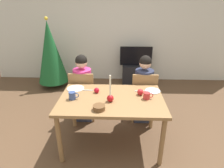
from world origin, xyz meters
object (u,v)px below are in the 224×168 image
tv (136,56)px  candle_centerpiece (110,96)px  chair_left (83,93)px  apple_near_candle (97,90)px  apple_by_left_plate (140,92)px  chair_right (143,94)px  mug_right (147,96)px  dining_table (111,103)px  christmas_tree (51,53)px  bowl_walnuts (99,108)px  tv_stand (135,74)px  person_right_child (143,90)px  plate_right (153,91)px  person_left_child (83,89)px  mug_left (72,96)px  plate_left (76,88)px

tv → candle_centerpiece: bearing=-102.3°
candle_centerpiece → chair_left: bearing=125.5°
apple_near_candle → apple_by_left_plate: bearing=-4.0°
candle_centerpiece → apple_near_candle: candle_centerpiece is taller
chair_right → mug_right: bearing=-93.8°
tv → apple_by_left_plate: (-0.11, -2.19, 0.08)m
dining_table → apple_by_left_plate: 0.43m
christmas_tree → bowl_walnuts: 2.68m
tv_stand → apple_near_candle: 2.33m
bowl_walnuts → person_right_child: bearing=55.4°
plate_right → apple_near_candle: (-0.81, -0.08, 0.03)m
person_left_child → mug_left: 0.72m
mug_left → bowl_walnuts: mug_left is taller
chair_left → plate_left: (-0.04, -0.34, 0.24)m
plate_left → mug_left: mug_left is taller
chair_right → mug_left: size_ratio=6.59×
chair_right → apple_by_left_plate: 0.58m
dining_table → tv: size_ratio=1.77×
tv_stand → candle_centerpiece: bearing=-102.3°
mug_right → apple_by_left_plate: mug_right is taller
christmas_tree → apple_by_left_plate: christmas_tree is taller
dining_table → plate_left: 0.62m
person_right_child → bowl_walnuts: bearing=-124.6°
dining_table → mug_left: size_ratio=10.26×
person_right_child → plate_left: (-1.06, -0.37, 0.19)m
tv_stand → candle_centerpiece: size_ratio=1.75×
person_left_child → plate_right: size_ratio=5.44×
tv → candle_centerpiece: (-0.52, -2.39, 0.11)m
plate_right → apple_near_candle: size_ratio=2.84×
bowl_walnuts → apple_by_left_plate: (0.53, 0.41, 0.01)m
person_right_child → christmas_tree: christmas_tree is taller
chair_left → apple_near_candle: size_ratio=11.87×
person_right_child → plate_right: size_ratio=5.44×
mug_left → mug_right: (0.99, 0.04, -0.01)m
christmas_tree → plate_left: size_ratio=6.62×
mug_right → person_left_child: bearing=146.9°
tv_stand → mug_right: mug_right is taller
chair_right → person_right_child: (-0.00, 0.03, 0.06)m
christmas_tree → apple_by_left_plate: size_ratio=18.95×
candle_centerpiece → plate_right: (0.60, 0.33, -0.07)m
bowl_walnuts → apple_by_left_plate: bearing=37.8°
chair_left → plate_right: bearing=-18.6°
person_right_child → mug_right: person_right_child is taller
dining_table → tv_stand: bearing=77.5°
chair_left → tv_stand: (1.02, 1.69, -0.27)m
tv_stand → tv: tv is taller
tv_stand → person_left_child: bearing=-121.6°
plate_right → apple_near_candle: apple_near_candle is taller
christmas_tree → bowl_walnuts: bearing=-59.4°
tv → apple_by_left_plate: size_ratio=9.08×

